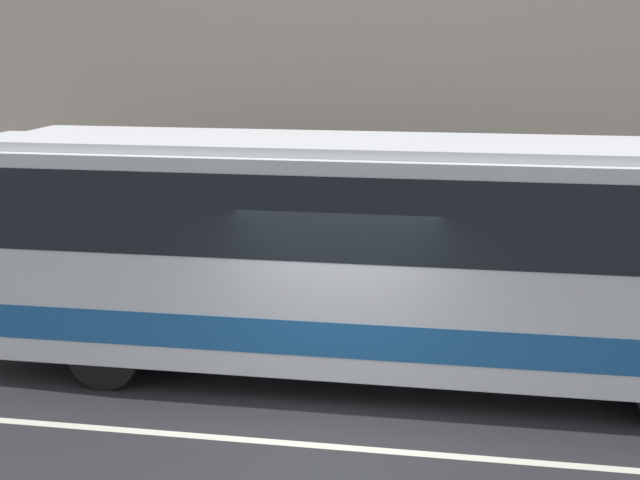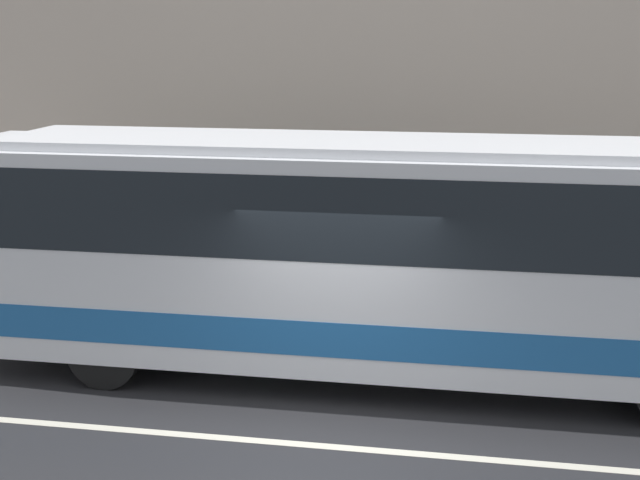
# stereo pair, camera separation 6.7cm
# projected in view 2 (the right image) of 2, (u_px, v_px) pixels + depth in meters

# --- Properties ---
(ground_plane) EXTENTS (60.00, 60.00, 0.00)m
(ground_plane) POSITION_uv_depth(u_px,v_px,m) (321.00, 446.00, 10.14)
(ground_plane) COLOR #262628
(sidewalk) EXTENTS (60.00, 3.01, 0.14)m
(sidewalk) POSITION_uv_depth(u_px,v_px,m) (377.00, 301.00, 15.40)
(sidewalk) COLOR #A09E99
(sidewalk) RESTS_ON ground_plane
(building_facade) EXTENTS (60.00, 0.35, 9.93)m
(building_facade) POSITION_uv_depth(u_px,v_px,m) (392.00, 21.00, 15.90)
(building_facade) COLOR #B7A899
(building_facade) RESTS_ON ground_plane
(lane_stripe) EXTENTS (54.00, 0.14, 0.01)m
(lane_stripe) POSITION_uv_depth(u_px,v_px,m) (321.00, 446.00, 10.14)
(lane_stripe) COLOR beige
(lane_stripe) RESTS_ON ground_plane
(transit_bus) EXTENTS (11.18, 2.48, 3.23)m
(transit_bus) POSITION_uv_depth(u_px,v_px,m) (357.00, 245.00, 11.90)
(transit_bus) COLOR silver
(transit_bus) RESTS_ON ground_plane
(pedestrian_waiting) EXTENTS (0.36, 0.36, 1.78)m
(pedestrian_waiting) POSITION_uv_depth(u_px,v_px,m) (260.00, 241.00, 15.79)
(pedestrian_waiting) COLOR #1E5933
(pedestrian_waiting) RESTS_ON sidewalk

